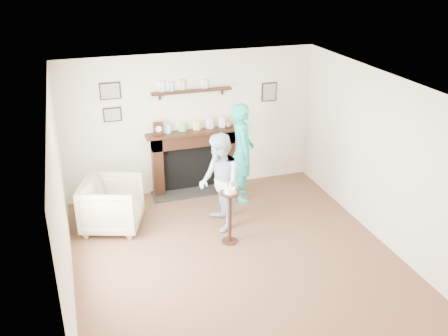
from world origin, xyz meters
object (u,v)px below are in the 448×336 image
at_px(woman, 241,197).
at_px(pedestal_table, 230,207).
at_px(armchair, 114,227).
at_px(man, 220,227).

height_order(woman, pedestal_table, pedestal_table).
xyz_separation_m(armchair, pedestal_table, (1.62, -0.97, 0.59)).
bearing_deg(pedestal_table, armchair, 149.08).
distance_m(man, pedestal_table, 0.75).
bearing_deg(armchair, man, -88.05).
bearing_deg(woman, pedestal_table, 164.74).
height_order(man, pedestal_table, pedestal_table).
bearing_deg(woman, armchair, 110.13).
bearing_deg(pedestal_table, woman, 63.44).
relative_size(man, woman, 0.89).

